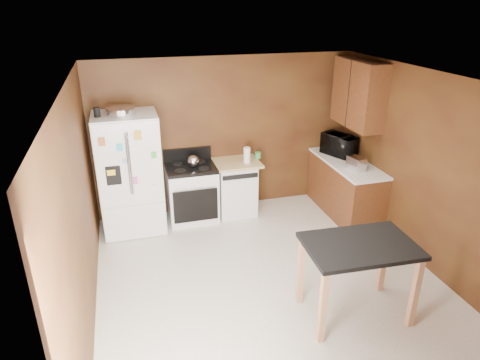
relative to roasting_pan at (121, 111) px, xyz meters
name	(u,v)px	position (x,y,z in m)	size (l,w,h in m)	color
floor	(269,281)	(1.58, -1.84, -1.85)	(4.50, 4.50, 0.00)	silver
ceiling	(276,81)	(1.58, -1.84, 0.65)	(4.50, 4.50, 0.00)	white
wall_back	(225,135)	(1.58, 0.41, -0.60)	(4.20, 4.20, 0.00)	#573917
wall_front	(383,323)	(1.58, -4.09, -0.60)	(4.20, 4.20, 0.00)	#573917
wall_left	(80,214)	(-0.52, -1.84, -0.60)	(4.50, 4.50, 0.00)	#573917
wall_right	(428,172)	(3.68, -1.84, -0.60)	(4.50, 4.50, 0.00)	#573917
roasting_pan	(121,111)	(0.00, 0.00, 0.00)	(0.41, 0.41, 0.10)	silver
pen_cup	(97,112)	(-0.32, -0.04, 0.01)	(0.09, 0.09, 0.13)	black
kettle	(193,161)	(0.98, 0.05, -0.86)	(0.18, 0.18, 0.18)	silver
paper_towel	(247,155)	(1.83, 0.03, -0.84)	(0.11, 0.11, 0.25)	white
green_canister	(258,155)	(2.06, 0.18, -0.91)	(0.10, 0.10, 0.11)	green
toaster	(356,163)	(3.33, -0.72, -0.85)	(0.17, 0.27, 0.20)	silver
microwave	(339,146)	(3.39, -0.05, -0.80)	(0.56, 0.38, 0.31)	black
refrigerator	(130,174)	(0.03, 0.03, -0.95)	(0.90, 0.80, 1.80)	white
gas_range	(192,192)	(0.94, 0.09, -1.39)	(0.76, 0.68, 1.10)	white
dishwasher	(235,187)	(1.66, 0.11, -1.40)	(0.78, 0.63, 0.89)	white
right_cabinets	(349,160)	(3.42, -0.36, -0.94)	(0.63, 1.58, 2.45)	brown
island	(359,256)	(2.29, -2.65, -1.09)	(1.20, 0.83, 0.91)	black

